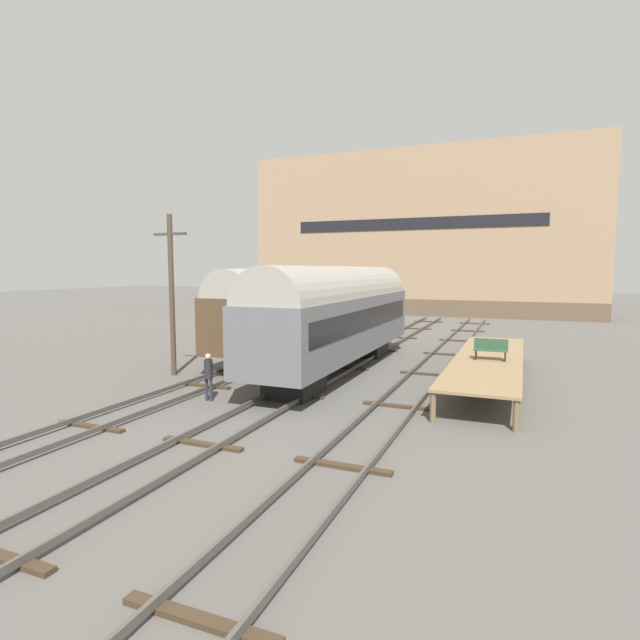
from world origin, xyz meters
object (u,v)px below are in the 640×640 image
Objects in this scene: train_car_grey at (338,313)px; utility_pole at (172,292)px; train_car_brown at (306,304)px; bench at (491,349)px; person_worker at (208,372)px.

train_car_grey is 7.96m from utility_pole.
train_car_brown is 12.80m from bench.
train_car_brown is 1.20× the size of train_car_grey.
utility_pole is (-2.71, -9.32, 1.05)m from train_car_brown.
train_car_brown is 9.77m from utility_pole.
utility_pole reaches higher than train_car_brown.
train_car_grey is 2.06× the size of utility_pole.
bench is (11.32, -5.84, -1.28)m from train_car_brown.
train_car_brown is 2.48× the size of utility_pole.
person_worker is 0.24× the size of utility_pole.
train_car_brown reaches higher than person_worker.
train_car_brown reaches higher than bench.
train_car_grey is 8.49× the size of person_worker.
utility_pole is (-14.03, -3.49, 2.33)m from bench.
train_car_brown is at bearing 97.02° from person_worker.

